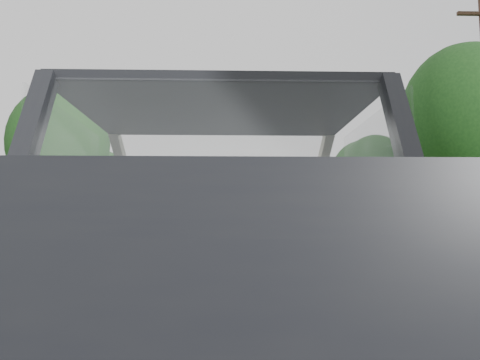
{
  "coord_description": "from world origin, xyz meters",
  "views": [
    {
      "loc": [
        0.03,
        -3.12,
        0.72
      ],
      "look_at": [
        0.14,
        0.51,
        1.1
      ],
      "focal_mm": 35.0,
      "sensor_mm": 36.0,
      "label": 1
    }
  ],
  "objects": [
    {
      "name": "driver_seat",
      "position": [
        -0.4,
        -0.29,
        0.88
      ],
      "size": [
        0.5,
        0.72,
        0.42
      ],
      "primitive_type": "cube",
      "color": "black",
      "rests_on": "subject_car"
    },
    {
      "name": "cat",
      "position": [
        0.12,
        0.61,
        1.08
      ],
      "size": [
        0.57,
        0.21,
        0.25
      ],
      "primitive_type": "ellipsoid",
      "rotation": [
        0.0,
        0.0,
        0.07
      ],
      "color": "#9C9C9C",
      "rests_on": "dashboard"
    },
    {
      "name": "tree_3",
      "position": [
        12.46,
        39.36,
        4.29
      ],
      "size": [
        6.07,
        6.07,
        8.59
      ],
      "primitive_type": null,
      "rotation": [
        0.0,
        0.0,
        -0.07
      ],
      "color": "#163A15",
      "rests_on": "ground"
    },
    {
      "name": "steering_wheel",
      "position": [
        -0.4,
        0.33,
        0.92
      ],
      "size": [
        0.36,
        0.36,
        0.04
      ],
      "primitive_type": "torus",
      "color": "black",
      "rests_on": "dashboard"
    },
    {
      "name": "other_car",
      "position": [
        0.15,
        25.86,
        0.83
      ],
      "size": [
        2.82,
        5.29,
        1.65
      ],
      "primitive_type": "imported",
      "rotation": [
        0.0,
        0.0,
        -0.17
      ],
      "color": "#AAAEB7",
      "rests_on": "ground"
    },
    {
      "name": "guardrail",
      "position": [
        4.3,
        10.0,
        0.58
      ],
      "size": [
        0.05,
        90.0,
        0.32
      ],
      "primitive_type": "cube",
      "color": "#96A0AB",
      "rests_on": "ground"
    },
    {
      "name": "tree_2",
      "position": [
        8.64,
        23.54,
        3.0
      ],
      "size": [
        4.15,
        4.15,
        5.99
      ],
      "primitive_type": null,
      "rotation": [
        0.0,
        0.0,
        0.05
      ],
      "color": "#163A15",
      "rests_on": "ground"
    },
    {
      "name": "subject_car",
      "position": [
        0.0,
        0.0,
        0.72
      ],
      "size": [
        1.8,
        4.0,
        1.45
      ],
      "primitive_type": "cube",
      "color": "black",
      "rests_on": "ground"
    },
    {
      "name": "tree_6",
      "position": [
        -10.4,
        35.96,
        3.52
      ],
      "size": [
        5.29,
        5.29,
        7.05
      ],
      "primitive_type": null,
      "rotation": [
        0.0,
        0.0,
        -0.15
      ],
      "color": "#163A15",
      "rests_on": "ground"
    },
    {
      "name": "dashboard",
      "position": [
        0.0,
        0.62,
        0.85
      ],
      "size": [
        1.58,
        0.45,
        0.3
      ],
      "primitive_type": "cube",
      "color": "black",
      "rests_on": "subject_car"
    },
    {
      "name": "tree_5",
      "position": [
        -9.7,
        23.82,
        4.35
      ],
      "size": [
        7.61,
        7.61,
        8.7
      ],
      "primitive_type": null,
      "rotation": [
        0.0,
        0.0,
        0.43
      ],
      "color": "#163A15",
      "rests_on": "ground"
    },
    {
      "name": "passenger_seat",
      "position": [
        0.4,
        -0.29,
        0.88
      ],
      "size": [
        0.5,
        0.72,
        0.42
      ],
      "primitive_type": "cube",
      "color": "black",
      "rests_on": "subject_car"
    },
    {
      "name": "highway_sign",
      "position": [
        5.68,
        25.75,
        1.26
      ],
      "size": [
        0.11,
        1.01,
        2.52
      ],
      "primitive_type": "cube",
      "rotation": [
        0.0,
        0.0,
        0.01
      ],
      "color": "#1B5324",
      "rests_on": "ground"
    },
    {
      "name": "tree_1",
      "position": [
        11.49,
        18.42,
        4.65
      ],
      "size": [
        6.57,
        6.57,
        9.29
      ],
      "primitive_type": null,
      "rotation": [
        0.0,
        0.0,
        0.07
      ],
      "color": "#163A15",
      "rests_on": "ground"
    },
    {
      "name": "ground",
      "position": [
        0.0,
        0.0,
        0.0
      ],
      "size": [
        140.0,
        140.0,
        0.0
      ],
      "primitive_type": "plane",
      "color": "#33313C",
      "rests_on": "ground"
    }
  ]
}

